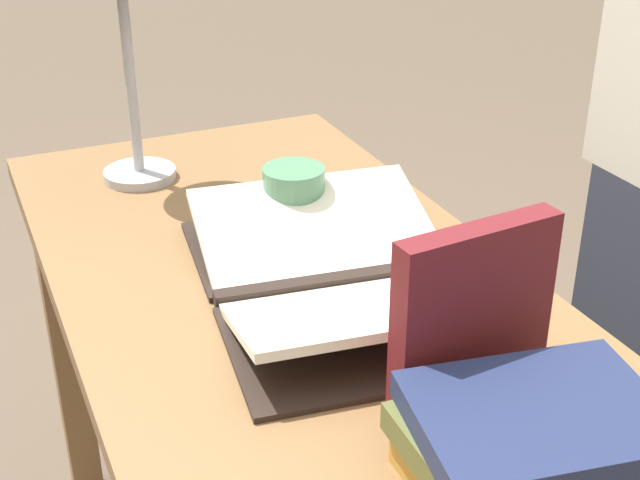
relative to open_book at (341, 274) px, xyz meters
The scene contains 5 objects.
reading_desk 0.15m from the open_book, 88.46° to the left, with size 1.34×0.62×0.77m.
open_book is the anchor object (origin of this frame).
book_stack_tall 0.42m from the open_book, behind, with size 0.21×0.26×0.10m.
book_standing_upright 0.30m from the open_book, behind, with size 0.05×0.19×0.22m.
coffee_mug 0.21m from the open_book, ahead, with size 0.13×0.09×0.10m.
Camera 1 is at (-0.94, 0.40, 1.38)m, focal length 50.00 mm.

